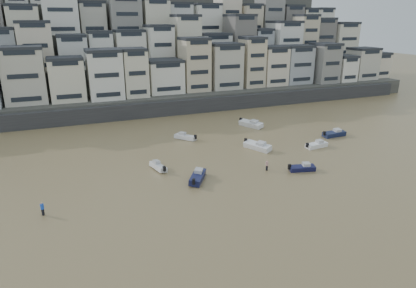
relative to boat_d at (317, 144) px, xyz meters
name	(u,v)px	position (x,y,z in m)	size (l,w,h in m)	color
harbor_wall	(169,108)	(-18.20, 33.32, 1.10)	(140.00, 3.00, 3.50)	#38383A
hillside	(148,48)	(-13.47, 73.16, 12.36)	(141.04, 66.00, 50.00)	#4C4C47
boat_d	(317,144)	(0.00, 0.00, 0.00)	(4.78, 1.56, 1.30)	white
boat_i	(251,123)	(-4.65, 16.51, 0.17)	(6.00, 1.96, 1.64)	silver
boat_c	(198,176)	(-25.12, -5.41, 0.09)	(5.45, 1.78, 1.49)	#141941
boat_h	(185,136)	(-20.62, 13.54, 0.01)	(4.82, 1.58, 1.32)	silver
boat_g	(334,133)	(7.44, 4.17, 0.09)	(5.41, 1.77, 1.48)	#141D3F
boat_b	(302,167)	(-8.93, -8.14, -0.05)	(4.38, 1.43, 1.20)	#13153C
boat_f	(158,166)	(-29.36, 0.76, -0.07)	(4.25, 1.39, 1.16)	silver
boat_e	(257,145)	(-10.53, 3.08, 0.13)	(5.70, 1.86, 1.55)	silver
person_blue	(42,209)	(-45.78, -7.92, 0.22)	(0.44, 0.44, 1.74)	blue
person_pink	(267,165)	(-13.92, -5.96, 0.22)	(0.44, 0.44, 1.74)	tan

